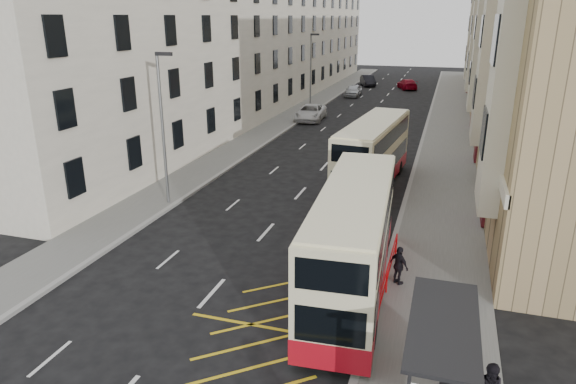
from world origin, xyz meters
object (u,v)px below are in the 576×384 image
(double_decker_front, at_px, (353,241))
(pedestrian_far, at_px, (399,266))
(car_dark, at_px, (368,81))
(car_red, at_px, (407,84))
(double_decker_rear, at_px, (373,154))
(car_silver, at_px, (353,90))
(white_van, at_px, (311,113))
(bus_shelter, at_px, (447,357))
(street_lamp_near, at_px, (163,121))
(street_lamp_far, at_px, (311,68))

(double_decker_front, relative_size, pedestrian_far, 6.84)
(car_dark, distance_m, car_red, 6.25)
(double_decker_rear, bearing_deg, car_silver, 107.61)
(car_red, bearing_deg, white_van, 55.93)
(pedestrian_far, relative_size, car_dark, 0.32)
(car_dark, bearing_deg, double_decker_front, -101.23)
(pedestrian_far, xyz_separation_m, white_van, (-11.79, 31.15, -0.15))
(double_decker_front, bearing_deg, car_red, 89.30)
(car_dark, bearing_deg, car_silver, -110.31)
(bus_shelter, relative_size, white_van, 0.77)
(street_lamp_near, xyz_separation_m, double_decker_front, (11.30, -6.31, -2.54))
(double_decker_front, height_order, car_dark, double_decker_front)
(white_van, relative_size, car_dark, 1.17)
(bus_shelter, relative_size, street_lamp_near, 0.53)
(street_lamp_far, bearing_deg, bus_shelter, -70.88)
(double_decker_front, bearing_deg, bus_shelter, -64.46)
(street_lamp_far, distance_m, pedestrian_far, 37.93)
(pedestrian_far, distance_m, car_silver, 49.54)
(bus_shelter, relative_size, pedestrian_far, 2.79)
(street_lamp_far, bearing_deg, double_decker_front, -72.72)
(bus_shelter, height_order, white_van, bus_shelter)
(double_decker_rear, bearing_deg, street_lamp_far, 118.68)
(street_lamp_near, bearing_deg, white_van, 87.44)
(car_dark, bearing_deg, double_decker_rear, -100.39)
(street_lamp_near, distance_m, street_lamp_far, 30.00)
(street_lamp_near, bearing_deg, pedestrian_far, -22.84)
(double_decker_front, relative_size, car_silver, 2.33)
(double_decker_rear, bearing_deg, white_van, 120.43)
(double_decker_front, distance_m, car_red, 58.36)
(car_silver, relative_size, car_red, 0.90)
(double_decker_front, distance_m, car_dark, 60.97)
(pedestrian_far, bearing_deg, double_decker_rear, -36.89)
(bus_shelter, relative_size, street_lamp_far, 0.53)
(car_dark, bearing_deg, street_lamp_far, -115.30)
(double_decker_front, bearing_deg, white_van, 103.92)
(bus_shelter, relative_size, car_silver, 0.95)
(street_lamp_far, xyz_separation_m, car_red, (8.28, 21.95, -3.92))
(pedestrian_far, xyz_separation_m, car_silver, (-10.70, 48.37, -0.15))
(street_lamp_near, relative_size, double_decker_rear, 0.78)
(street_lamp_near, bearing_deg, double_decker_front, -29.20)
(white_van, distance_m, car_dark, 28.32)
(street_lamp_far, relative_size, car_silver, 1.79)
(street_lamp_near, height_order, street_lamp_far, same)
(double_decker_rear, xyz_separation_m, white_van, (-8.96, 19.22, -1.28))
(white_van, bearing_deg, pedestrian_far, -72.64)
(car_silver, xyz_separation_m, car_red, (6.04, 9.04, -0.04))
(bus_shelter, xyz_separation_m, car_silver, (-12.45, 55.31, -1.38))
(double_decker_front, xyz_separation_m, white_van, (-10.15, 32.01, -1.33))
(street_lamp_far, xyz_separation_m, car_dark, (2.37, 23.98, -3.86))
(street_lamp_near, height_order, double_decker_front, street_lamp_near)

